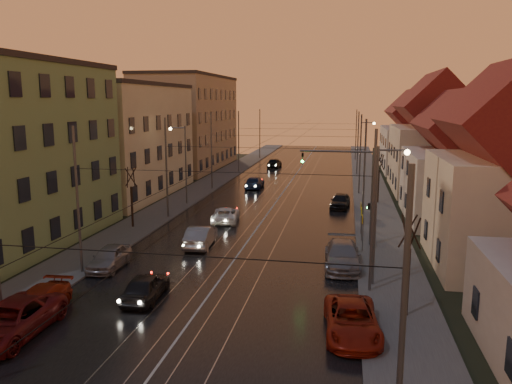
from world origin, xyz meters
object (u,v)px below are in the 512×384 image
Objects in this scene: street_lamp_3 at (363,146)px; driving_car_1 at (201,236)px; street_lamp_1 at (382,203)px; parked_left_2 at (38,303)px; street_lamp_2 at (183,157)px; traffic_light_mast at (358,184)px; driving_car_4 at (274,163)px; driving_car_0 at (146,286)px; driving_car_3 at (254,183)px; parked_right_0 at (352,320)px; driving_car_2 at (226,215)px; parked_right_1 at (342,255)px; parked_left_1 at (11,320)px; parked_right_2 at (340,201)px; parked_left_3 at (109,257)px.

street_lamp_3 reaches higher than driving_car_1.
street_lamp_1 is 18.58m from parked_left_2.
traffic_light_mast is at bearing -35.07° from street_lamp_2.
driving_car_4 is (-13.26, 14.13, -4.12)m from street_lamp_3.
driving_car_1 reaches higher than driving_car_0.
parked_right_0 reaches higher than driving_car_3.
driving_car_2 is 0.92× the size of parked_right_0.
parked_right_1 is (10.84, -27.75, 0.08)m from driving_car_3.
parked_right_2 is (13.99, 30.44, -0.07)m from parked_left_1.
driving_car_3 is (-0.65, 24.84, -0.07)m from driving_car_1.
driving_car_4 is (-12.15, 42.13, -3.83)m from traffic_light_mast.
parked_left_1 is at bearing 90.04° from driving_car_4.
driving_car_4 is at bearing 85.82° from parked_left_1.
parked_right_0 is at bearing 126.73° from driving_car_1.
street_lamp_1 is 1.40× the size of parked_left_1.
street_lamp_2 is 15.79m from driving_car_1.
street_lamp_2 is at bearing 144.93° from traffic_light_mast.
parked_left_3 is 25.21m from parked_right_2.
parked_right_1 is at bearing 123.81° from street_lamp_1.
driving_car_4 is (-13.26, 50.13, -4.12)m from street_lamp_1.
driving_car_0 is 5.27m from parked_left_2.
driving_car_1 is at bearing 89.27° from driving_car_3.
parked_right_1 is (16.16, -16.94, -4.10)m from street_lamp_2.
driving_car_0 is at bearing 29.21° from parked_left_2.
traffic_light_mast is at bearing 115.06° from driving_car_3.
driving_car_1 reaches higher than driving_car_3.
parked_left_3 is 0.78× the size of parked_right_1.
parked_left_1 reaches higher than driving_car_2.
driving_car_2 is at bearing -135.92° from parked_right_2.
driving_car_3 is 0.85× the size of parked_left_1.
traffic_light_mast is 1.41× the size of parked_right_0.
street_lamp_1 is 1.77× the size of parked_left_2.
street_lamp_2 is 1.40× the size of parked_left_1.
driving_car_2 is at bearing 94.75° from driving_car_4.
driving_car_1 is 24.85m from driving_car_3.
street_lamp_2 is 1.71× the size of driving_car_1.
parked_right_0 is (15.19, 0.61, 0.06)m from parked_left_2.
parked_left_2 is (1.50, -26.94, -4.23)m from street_lamp_2.
driving_car_3 is 14.18m from parked_right_2.
street_lamp_1 and street_lamp_2 have the same top height.
parked_right_1 is (10.18, -10.43, 0.13)m from driving_car_2.
driving_car_3 is at bearing 80.46° from parked_left_2.
street_lamp_3 is at bearing 68.92° from parked_left_1.
traffic_light_mast is at bearing 76.98° from parked_right_1.
traffic_light_mast is at bearing 146.13° from driving_car_2.
street_lamp_2 is 1.91× the size of driving_car_0.
driving_car_4 is 57.67m from parked_right_0.
street_lamp_2 is (-18.21, 20.00, 0.00)m from street_lamp_1.
driving_car_4 is 0.88× the size of parked_right_0.
street_lamp_1 reaches higher than driving_car_0.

